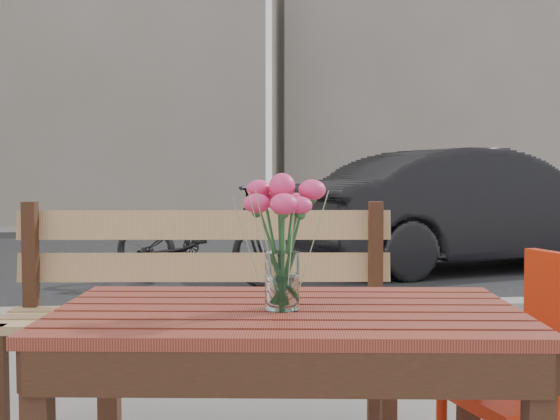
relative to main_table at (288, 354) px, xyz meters
name	(u,v)px	position (x,y,z in m)	size (l,w,h in m)	color
street	(228,276)	(0.01, 5.25, -0.57)	(30.00, 8.12, 0.12)	black
backdrop_buildings	(223,63)	(0.18, 14.58, 3.01)	(15.50, 4.00, 8.00)	slate
main_table	(288,354)	(0.00, 0.00, 0.00)	(1.24, 0.81, 0.72)	#5A1E17
main_bench	(202,292)	(-0.22, 1.06, -0.02)	(1.59, 0.60, 0.96)	#A38454
red_chair	(543,371)	(0.78, 0.21, -0.13)	(0.48, 0.48, 0.81)	red
main_vase	(282,225)	(-0.02, -0.02, 0.33)	(0.18, 0.18, 0.34)	white
parked_car	(475,209)	(2.76, 5.76, 0.06)	(1.39, 3.98, 1.31)	black
bicycle	(204,235)	(-0.24, 4.86, -0.13)	(0.63, 1.80, 0.95)	black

